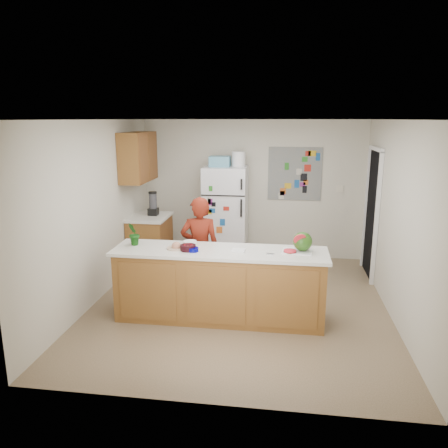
# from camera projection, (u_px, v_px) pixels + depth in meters

# --- Properties ---
(floor) EXTENTS (4.00, 4.50, 0.02)m
(floor) POSITION_uv_depth(u_px,v_px,m) (239.00, 304.00, 6.11)
(floor) COLOR brown
(floor) RESTS_ON ground
(wall_back) EXTENTS (4.00, 0.02, 2.50)m
(wall_back) POSITION_uv_depth(u_px,v_px,m) (253.00, 189.00, 7.98)
(wall_back) COLOR beige
(wall_back) RESTS_ON ground
(wall_left) EXTENTS (0.02, 4.50, 2.50)m
(wall_left) POSITION_uv_depth(u_px,v_px,m) (97.00, 212.00, 6.08)
(wall_left) COLOR beige
(wall_left) RESTS_ON ground
(wall_right) EXTENTS (0.02, 4.50, 2.50)m
(wall_right) POSITION_uv_depth(u_px,v_px,m) (397.00, 221.00, 5.54)
(wall_right) COLOR beige
(wall_right) RESTS_ON ground
(ceiling) EXTENTS (4.00, 4.50, 0.02)m
(ceiling) POSITION_uv_depth(u_px,v_px,m) (241.00, 119.00, 5.51)
(ceiling) COLOR white
(ceiling) RESTS_ON wall_back
(doorway) EXTENTS (0.03, 0.85, 2.04)m
(doorway) POSITION_uv_depth(u_px,v_px,m) (372.00, 214.00, 6.99)
(doorway) COLOR black
(doorway) RESTS_ON ground
(peninsula_base) EXTENTS (2.60, 0.62, 0.88)m
(peninsula_base) POSITION_uv_depth(u_px,v_px,m) (220.00, 286.00, 5.55)
(peninsula_base) COLOR brown
(peninsula_base) RESTS_ON floor
(peninsula_top) EXTENTS (2.68, 0.70, 0.04)m
(peninsula_top) POSITION_uv_depth(u_px,v_px,m) (220.00, 251.00, 5.44)
(peninsula_top) COLOR silver
(peninsula_top) RESTS_ON peninsula_base
(side_counter_base) EXTENTS (0.60, 0.80, 0.86)m
(side_counter_base) POSITION_uv_depth(u_px,v_px,m) (150.00, 242.00, 7.53)
(side_counter_base) COLOR brown
(side_counter_base) RESTS_ON floor
(side_counter_top) EXTENTS (0.64, 0.84, 0.04)m
(side_counter_top) POSITION_uv_depth(u_px,v_px,m) (149.00, 217.00, 7.42)
(side_counter_top) COLOR silver
(side_counter_top) RESTS_ON side_counter_base
(upper_cabinets) EXTENTS (0.35, 1.00, 0.80)m
(upper_cabinets) POSITION_uv_depth(u_px,v_px,m) (138.00, 157.00, 7.15)
(upper_cabinets) COLOR brown
(upper_cabinets) RESTS_ON wall_left
(refrigerator) EXTENTS (0.75, 0.70, 1.70)m
(refrigerator) POSITION_uv_depth(u_px,v_px,m) (226.00, 214.00, 7.77)
(refrigerator) COLOR silver
(refrigerator) RESTS_ON floor
(fridge_top_bin) EXTENTS (0.35, 0.28, 0.18)m
(fridge_top_bin) POSITION_uv_depth(u_px,v_px,m) (220.00, 161.00, 7.57)
(fridge_top_bin) COLOR #5999B2
(fridge_top_bin) RESTS_ON refrigerator
(photo_collage) EXTENTS (0.95, 0.01, 0.95)m
(photo_collage) POSITION_uv_depth(u_px,v_px,m) (295.00, 174.00, 7.79)
(photo_collage) COLOR slate
(photo_collage) RESTS_ON wall_back
(person) EXTENTS (0.58, 0.41, 1.48)m
(person) POSITION_uv_depth(u_px,v_px,m) (200.00, 249.00, 6.07)
(person) COLOR #5F180C
(person) RESTS_ON floor
(blender_appliance) EXTENTS (0.13, 0.13, 0.38)m
(blender_appliance) POSITION_uv_depth(u_px,v_px,m) (153.00, 204.00, 7.44)
(blender_appliance) COLOR black
(blender_appliance) RESTS_ON side_counter_top
(cutting_board) EXTENTS (0.39, 0.31, 0.01)m
(cutting_board) POSITION_uv_depth(u_px,v_px,m) (297.00, 251.00, 5.35)
(cutting_board) COLOR white
(cutting_board) RESTS_ON peninsula_top
(watermelon) EXTENTS (0.23, 0.23, 0.23)m
(watermelon) POSITION_uv_depth(u_px,v_px,m) (303.00, 241.00, 5.34)
(watermelon) COLOR #1B5415
(watermelon) RESTS_ON cutting_board
(watermelon_slice) EXTENTS (0.15, 0.15, 0.02)m
(watermelon_slice) POSITION_uv_depth(u_px,v_px,m) (290.00, 251.00, 5.31)
(watermelon_slice) COLOR red
(watermelon_slice) RESTS_ON cutting_board
(cherry_bowl) EXTENTS (0.20, 0.20, 0.07)m
(cherry_bowl) POSITION_uv_depth(u_px,v_px,m) (188.00, 248.00, 5.41)
(cherry_bowl) COLOR black
(cherry_bowl) RESTS_ON peninsula_top
(white_bowl) EXTENTS (0.21, 0.21, 0.06)m
(white_bowl) POSITION_uv_depth(u_px,v_px,m) (190.00, 243.00, 5.62)
(white_bowl) COLOR white
(white_bowl) RESTS_ON peninsula_top
(cobalt_bowl) EXTENTS (0.16, 0.16, 0.05)m
(cobalt_bowl) POSITION_uv_depth(u_px,v_px,m) (193.00, 249.00, 5.37)
(cobalt_bowl) COLOR #000163
(cobalt_bowl) RESTS_ON peninsula_top
(plate) EXTENTS (0.29, 0.29, 0.02)m
(plate) POSITION_uv_depth(u_px,v_px,m) (176.00, 248.00, 5.48)
(plate) COLOR beige
(plate) RESTS_ON peninsula_top
(paper_towel) EXTENTS (0.17, 0.16, 0.02)m
(paper_towel) POSITION_uv_depth(u_px,v_px,m) (238.00, 250.00, 5.38)
(paper_towel) COLOR silver
(paper_towel) RESTS_ON peninsula_top
(keys) EXTENTS (0.09, 0.05, 0.01)m
(keys) POSITION_uv_depth(u_px,v_px,m) (270.00, 254.00, 5.25)
(keys) COLOR gray
(keys) RESTS_ON peninsula_top
(potted_plant) EXTENTS (0.17, 0.19, 0.30)m
(potted_plant) POSITION_uv_depth(u_px,v_px,m) (134.00, 234.00, 5.60)
(potted_plant) COLOR #19400E
(potted_plant) RESTS_ON peninsula_top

